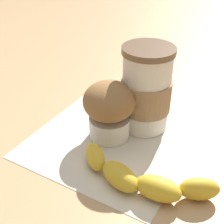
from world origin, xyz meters
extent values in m
plane|color=tan|center=(0.00, 0.00, 0.00)|extent=(3.00, 3.00, 0.00)
cube|color=beige|center=(0.00, 0.00, 0.00)|extent=(0.31, 0.31, 0.00)
cylinder|color=silver|center=(-0.06, 0.04, 0.07)|extent=(0.08, 0.08, 0.14)
cylinder|color=brown|center=(-0.06, 0.04, 0.15)|extent=(0.09, 0.09, 0.01)
cylinder|color=#997551|center=(-0.06, 0.04, 0.06)|extent=(0.09, 0.09, 0.06)
cylinder|color=white|center=(-0.01, -0.01, 0.02)|extent=(0.07, 0.07, 0.04)
ellipsoid|color=olive|center=(-0.01, -0.01, 0.07)|extent=(0.09, 0.09, 0.07)
ellipsoid|color=gold|center=(0.07, -0.01, 0.02)|extent=(0.06, 0.05, 0.03)
ellipsoid|color=gold|center=(0.10, 0.04, 0.02)|extent=(0.06, 0.07, 0.03)
ellipsoid|color=gold|center=(0.11, 0.10, 0.02)|extent=(0.04, 0.07, 0.03)
ellipsoid|color=gold|center=(0.09, 0.15, 0.02)|extent=(0.04, 0.06, 0.03)
cube|color=#E0B27F|center=(-0.18, 0.00, 0.00)|extent=(0.05, 0.06, 0.01)
camera|label=1|loc=(0.41, 0.12, 0.33)|focal=50.00mm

